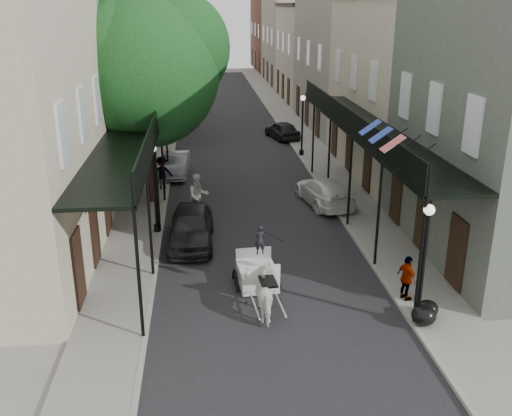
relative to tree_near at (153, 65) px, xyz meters
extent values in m
plane|color=gray|center=(4.20, -10.18, -6.49)|extent=(140.00, 140.00, 0.00)
cube|color=black|center=(4.20, 9.82, -6.48)|extent=(8.00, 90.00, 0.01)
cube|color=gray|center=(-0.80, 9.82, -6.43)|extent=(2.20, 90.00, 0.12)
cube|color=gray|center=(9.20, 9.82, -6.43)|extent=(2.20, 90.00, 0.12)
cube|color=#C1B29B|center=(-4.40, 19.82, -1.24)|extent=(5.00, 80.00, 10.50)
cube|color=gray|center=(12.80, 19.82, -1.24)|extent=(5.00, 80.00, 10.50)
cube|color=black|center=(-0.80, -3.18, -2.49)|extent=(2.20, 18.00, 0.12)
cube|color=black|center=(0.25, -3.18, -1.99)|extent=(0.06, 18.00, 1.00)
cylinder|color=black|center=(0.20, -12.18, -4.37)|extent=(0.10, 0.10, 4.00)
cylinder|color=black|center=(0.20, -4.18, -4.37)|extent=(0.10, 0.10, 4.00)
cylinder|color=black|center=(0.20, 3.82, -4.37)|extent=(0.10, 0.10, 4.00)
cube|color=black|center=(9.20, -3.18, -2.49)|extent=(2.20, 18.00, 0.12)
cube|color=black|center=(8.15, -3.18, -1.99)|extent=(0.06, 18.00, 1.00)
cylinder|color=black|center=(8.20, -12.18, -4.37)|extent=(0.10, 0.10, 4.00)
cylinder|color=black|center=(8.20, -4.18, -4.37)|extent=(0.10, 0.10, 4.00)
cylinder|color=black|center=(8.20, 3.82, -4.37)|extent=(0.10, 0.10, 4.00)
cylinder|color=#382619|center=(-0.40, -0.18, -3.57)|extent=(0.44, 0.44, 5.60)
sphere|color=#143F16|center=(-0.40, -0.18, -0.29)|extent=(6.80, 6.80, 6.80)
sphere|color=#143F16|center=(0.96, 0.42, 0.71)|extent=(5.10, 5.10, 5.10)
cylinder|color=#382619|center=(-0.40, 13.82, -3.85)|extent=(0.44, 0.44, 5.04)
sphere|color=#143F16|center=(-0.40, 13.82, -0.91)|extent=(6.00, 6.00, 6.00)
sphere|color=#143F16|center=(0.80, 14.42, -0.01)|extent=(4.50, 4.50, 4.50)
cylinder|color=black|center=(8.30, -12.18, -6.22)|extent=(0.28, 0.28, 0.30)
cylinder|color=black|center=(8.30, -12.18, -4.67)|extent=(0.12, 0.12, 3.40)
sphere|color=white|center=(8.30, -12.18, -2.82)|extent=(0.32, 0.32, 0.32)
cylinder|color=black|center=(0.10, -4.18, -6.22)|extent=(0.28, 0.28, 0.30)
cylinder|color=black|center=(0.10, -4.18, -4.67)|extent=(0.12, 0.12, 3.40)
sphere|color=white|center=(0.10, -4.18, -2.82)|extent=(0.32, 0.32, 0.32)
cylinder|color=black|center=(8.30, 7.82, -6.22)|extent=(0.28, 0.28, 0.30)
cylinder|color=black|center=(8.30, 7.82, -4.67)|extent=(0.12, 0.12, 3.40)
sphere|color=white|center=(8.30, 7.82, -2.82)|extent=(0.32, 0.32, 0.32)
imported|color=silver|center=(3.93, -11.18, -5.76)|extent=(0.92, 1.78, 1.46)
torus|color=black|center=(3.01, -8.68, -5.94)|extent=(0.17, 1.14, 1.14)
torus|color=black|center=(4.45, -8.57, -5.94)|extent=(0.17, 1.14, 1.14)
torus|color=black|center=(3.28, -9.90, -6.21)|extent=(0.11, 0.60, 0.59)
torus|color=black|center=(4.37, -9.81, -6.21)|extent=(0.11, 0.60, 0.59)
cube|color=silver|center=(3.74, -8.80, -5.56)|extent=(1.36, 1.68, 0.62)
cube|color=silver|center=(3.82, -9.72, -5.12)|extent=(1.09, 0.57, 0.11)
cube|color=silver|center=(3.83, -9.94, -4.85)|extent=(1.06, 0.17, 0.44)
imported|color=black|center=(3.82, -9.72, -4.57)|extent=(0.38, 0.27, 0.99)
imported|color=beige|center=(1.83, -2.30, -5.49)|extent=(1.16, 1.02, 2.00)
imported|color=gray|center=(0.00, 1.72, -5.53)|extent=(1.16, 0.76, 1.67)
imported|color=gray|center=(8.40, -10.84, -5.62)|extent=(0.63, 0.95, 1.50)
imported|color=black|center=(1.53, -5.36, -5.75)|extent=(1.91, 4.39, 1.47)
imported|color=gray|center=(0.60, 4.41, -5.86)|extent=(1.58, 3.91, 1.26)
imported|color=black|center=(0.60, 21.15, -5.85)|extent=(3.71, 5.08, 1.28)
imported|color=silver|center=(7.80, -1.18, -5.84)|extent=(2.51, 4.67, 1.29)
imported|color=black|center=(7.80, 12.96, -5.85)|extent=(2.40, 3.99, 1.27)
ellipsoid|color=black|center=(8.40, -12.38, -6.06)|extent=(0.73, 0.73, 0.62)
ellipsoid|color=black|center=(8.70, -11.93, -6.11)|extent=(0.64, 0.64, 0.51)
camera|label=1|loc=(2.02, -26.54, 2.60)|focal=40.00mm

